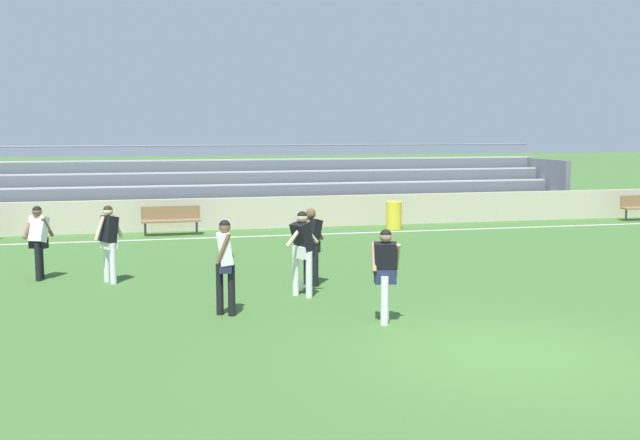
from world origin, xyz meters
TOP-DOWN VIEW (x-y plane):
  - ground_plane at (0.00, 0.00)m, footprint 160.00×160.00m
  - field_line_sideline at (0.00, 12.82)m, footprint 44.00×0.12m
  - sideline_wall at (0.00, 14.60)m, footprint 48.00×0.16m
  - bleacher_stand at (-1.68, 16.92)m, footprint 23.93×3.47m
  - bench_near_bin at (-4.44, 13.64)m, footprint 1.80×0.40m
  - trash_bin at (2.74, 13.43)m, footprint 0.51×0.51m
  - player_dark_wide_left at (-1.84, 5.38)m, footprint 0.66×0.51m
  - player_dark_dropping_back at (-2.23, 4.40)m, footprint 0.76×0.50m
  - player_white_deep_cover at (-3.86, 3.24)m, footprint 0.37×0.47m
  - player_dark_overlapping at (-5.98, 6.62)m, footprint 0.61×0.48m
  - player_white_pressing_high at (-7.50, 7.33)m, footprint 0.64×0.52m
  - player_dark_wide_right at (-1.27, 2.10)m, footprint 0.52×0.42m
  - soccer_ball at (-2.22, 4.79)m, footprint 0.22×0.22m

SIDE VIEW (x-z plane):
  - ground_plane at x=0.00m, z-range 0.00..0.00m
  - field_line_sideline at x=0.00m, z-range 0.00..0.01m
  - soccer_ball at x=-2.22m, z-range 0.00..0.22m
  - trash_bin at x=2.74m, z-range 0.00..0.91m
  - sideline_wall at x=0.00m, z-range 0.00..1.04m
  - bench_near_bin at x=-4.44m, z-range 0.10..1.00m
  - player_dark_wide_right at x=-1.27m, z-range 0.15..1.76m
  - player_white_pressing_high at x=-7.50m, z-range 0.15..1.78m
  - player_dark_wide_left at x=-1.84m, z-range 0.15..1.80m
  - player_dark_overlapping at x=-5.98m, z-range 0.16..1.83m
  - player_dark_dropping_back at x=-2.23m, z-range 0.16..1.86m
  - player_white_deep_cover at x=-3.86m, z-range 0.17..1.88m
  - bleacher_stand at x=-1.68m, z-range -0.19..2.48m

